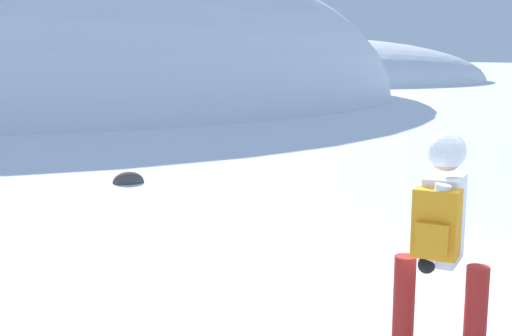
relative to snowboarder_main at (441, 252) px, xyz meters
The scene contains 4 objects.
ridge_peak_main 32.67m from the snowboarder_main, 82.65° to the left, with size 37.56×33.80×16.21m.
ridge_peak_far 53.27m from the snowboarder_main, 56.42° to the left, with size 30.77×27.69×7.29m.
snowboarder_main is the anchor object (origin of this frame).
rock_dark 7.90m from the snowboarder_main, 86.35° to the left, with size 0.55×0.47×0.39m.
Camera 1 is at (-3.64, -3.50, 2.20)m, focal length 45.89 mm.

